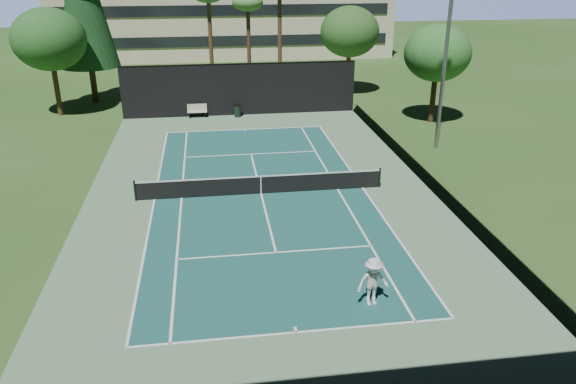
% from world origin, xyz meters
% --- Properties ---
extents(ground, '(160.00, 160.00, 0.00)m').
position_xyz_m(ground, '(0.00, 0.00, 0.00)').
color(ground, '#2A4F1D').
rests_on(ground, ground).
extents(apron_slab, '(18.00, 32.00, 0.01)m').
position_xyz_m(apron_slab, '(0.00, 0.00, 0.01)').
color(apron_slab, '#5B825D').
rests_on(apron_slab, ground).
extents(court_surface, '(10.97, 23.77, 0.01)m').
position_xyz_m(court_surface, '(0.00, 0.00, 0.01)').
color(court_surface, '#19514D').
rests_on(court_surface, ground).
extents(court_lines, '(11.07, 23.87, 0.01)m').
position_xyz_m(court_lines, '(0.00, 0.00, 0.02)').
color(court_lines, white).
rests_on(court_lines, ground).
extents(tennis_net, '(12.90, 0.10, 1.10)m').
position_xyz_m(tennis_net, '(0.00, 0.00, 0.56)').
color(tennis_net, black).
rests_on(tennis_net, ground).
extents(fence, '(18.04, 32.05, 4.03)m').
position_xyz_m(fence, '(0.00, 0.06, 2.01)').
color(fence, black).
rests_on(fence, ground).
extents(player, '(1.28, 0.84, 1.86)m').
position_xyz_m(player, '(2.94, -10.61, 0.93)').
color(player, silver).
rests_on(player, ground).
extents(tennis_ball_a, '(0.07, 0.07, 0.07)m').
position_xyz_m(tennis_ball_a, '(-5.93, -10.97, 0.03)').
color(tennis_ball_a, '#BED831').
rests_on(tennis_ball_a, ground).
extents(tennis_ball_b, '(0.06, 0.06, 0.06)m').
position_xyz_m(tennis_ball_b, '(-2.68, 3.76, 0.03)').
color(tennis_ball_b, '#BFDE32').
rests_on(tennis_ball_b, ground).
extents(tennis_ball_c, '(0.06, 0.06, 0.06)m').
position_xyz_m(tennis_ball_c, '(2.82, 4.59, 0.03)').
color(tennis_ball_c, '#C8D831').
rests_on(tennis_ball_c, ground).
extents(tennis_ball_d, '(0.08, 0.08, 0.08)m').
position_xyz_m(tennis_ball_d, '(-4.12, 5.43, 0.04)').
color(tennis_ball_d, '#DAEE36').
rests_on(tennis_ball_d, ground).
extents(park_bench, '(1.50, 0.45, 1.02)m').
position_xyz_m(park_bench, '(-3.38, 15.78, 0.55)').
color(park_bench, beige).
rests_on(park_bench, ground).
extents(trash_bin, '(0.56, 0.56, 0.95)m').
position_xyz_m(trash_bin, '(-0.29, 15.47, 0.48)').
color(trash_bin, black).
rests_on(trash_bin, ground).
extents(palm_b, '(2.80, 2.80, 8.42)m').
position_xyz_m(palm_b, '(1.50, 26.00, 7.36)').
color(palm_b, '#482F1F').
rests_on(palm_b, ground).
extents(decid_tree_a, '(5.12, 5.12, 7.62)m').
position_xyz_m(decid_tree_a, '(10.00, 22.00, 5.42)').
color(decid_tree_a, '#47301E').
rests_on(decid_tree_a, ground).
extents(decid_tree_b, '(4.80, 4.80, 7.14)m').
position_xyz_m(decid_tree_b, '(14.00, 12.00, 5.08)').
color(decid_tree_b, '#422C1C').
rests_on(decid_tree_b, ground).
extents(decid_tree_c, '(5.44, 5.44, 8.09)m').
position_xyz_m(decid_tree_c, '(-14.00, 18.00, 5.76)').
color(decid_tree_c, '#4F3921').
rests_on(decid_tree_c, ground).
extents(campus_building, '(40.50, 12.50, 8.30)m').
position_xyz_m(campus_building, '(0.00, 45.98, 4.21)').
color(campus_building, beige).
rests_on(campus_building, ground).
extents(light_pole, '(0.90, 0.25, 12.22)m').
position_xyz_m(light_pole, '(12.00, 6.00, 6.46)').
color(light_pole, gray).
rests_on(light_pole, ground).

